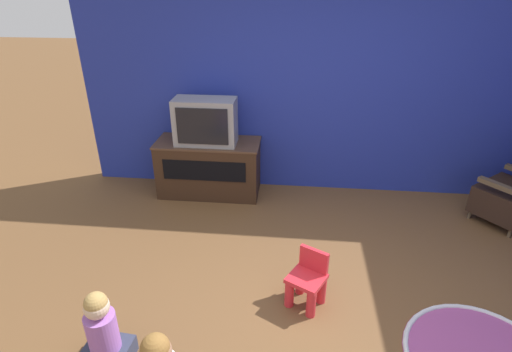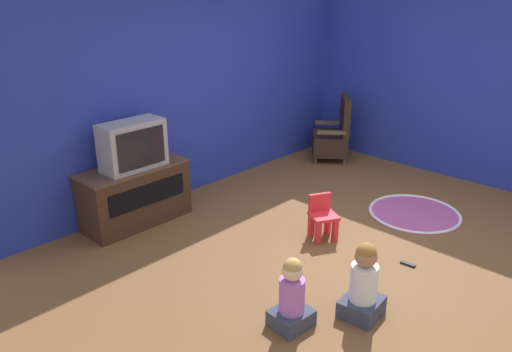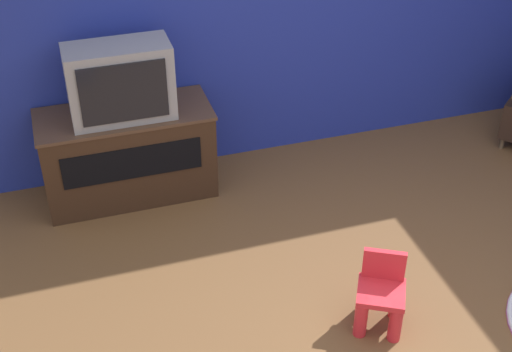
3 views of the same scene
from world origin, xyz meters
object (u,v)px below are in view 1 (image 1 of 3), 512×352
television (205,122)px  child_watching_center (103,334)px  yellow_kid_chair (307,283)px  tv_cabinet (209,167)px

television → child_watching_center: bearing=-94.9°
yellow_kid_chair → child_watching_center: size_ratio=0.77×
yellow_kid_chair → child_watching_center: child_watching_center is taller
tv_cabinet → television: 0.60m
television → child_watching_center: 2.56m
tv_cabinet → child_watching_center: bearing=-94.8°
tv_cabinet → yellow_kid_chair: tv_cabinet is taller
tv_cabinet → yellow_kid_chair: (1.18, -1.79, -0.15)m
television → child_watching_center: size_ratio=1.14×
child_watching_center → television: bearing=90.0°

